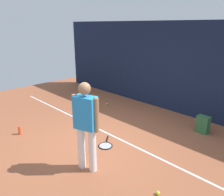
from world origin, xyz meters
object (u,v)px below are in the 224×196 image
object	(u,v)px
tennis_racket	(106,145)
tennis_ball_near_player	(107,104)
tennis_ball_by_fence	(89,119)
tennis_ball_far_left	(158,193)
water_bottle	(20,130)
tennis_ball_mid_court	(85,107)
tennis_player	(86,122)
backpack	(203,125)

from	to	relation	value
tennis_racket	tennis_ball_near_player	xyz separation A→B (m)	(-1.93, 1.86, 0.02)
tennis_ball_by_fence	tennis_ball_far_left	size ratio (longest dim) A/B	1.00
tennis_racket	water_bottle	distance (m)	2.24
tennis_ball_mid_court	water_bottle	world-z (taller)	water_bottle
tennis_ball_near_player	water_bottle	size ratio (longest dim) A/B	0.31
tennis_player	tennis_racket	distance (m)	1.31
tennis_ball_far_left	water_bottle	world-z (taller)	water_bottle
tennis_racket	water_bottle	world-z (taller)	water_bottle
tennis_ball_by_fence	backpack	bearing A→B (deg)	31.45
tennis_ball_mid_court	tennis_player	bearing A→B (deg)	-36.85
tennis_ball_near_player	tennis_ball_mid_court	size ratio (longest dim) A/B	1.00
tennis_racket	backpack	size ratio (longest dim) A/B	1.33
tennis_ball_near_player	tennis_ball_mid_court	bearing A→B (deg)	-112.71
tennis_racket	water_bottle	bearing A→B (deg)	-98.39
backpack	water_bottle	size ratio (longest dim) A/B	2.10
tennis_ball_near_player	tennis_ball_by_fence	xyz separation A→B (m)	(0.55, -1.25, 0.00)
tennis_ball_near_player	tennis_ball_by_fence	distance (m)	1.36
backpack	water_bottle	bearing A→B (deg)	49.17
tennis_player	tennis_ball_mid_court	size ratio (longest dim) A/B	25.76
tennis_ball_mid_court	backpack	bearing A→B (deg)	17.33
backpack	tennis_player	bearing A→B (deg)	76.30
tennis_player	tennis_ball_far_left	distance (m)	1.67
backpack	tennis_ball_near_player	distance (m)	3.20
tennis_racket	tennis_player	bearing A→B (deg)	-14.89
tennis_ball_by_fence	water_bottle	world-z (taller)	water_bottle
tennis_ball_far_left	tennis_player	bearing A→B (deg)	-164.35
backpack	tennis_ball_near_player	bearing A→B (deg)	8.75
tennis_ball_near_player	tennis_ball_far_left	world-z (taller)	same
backpack	tennis_ball_mid_court	bearing A→B (deg)	19.69
backpack	tennis_ball_far_left	bearing A→B (deg)	102.20
water_bottle	tennis_player	bearing A→B (deg)	8.25
tennis_ball_mid_court	tennis_ball_far_left	xyz separation A→B (m)	(3.94, -1.58, 0.00)
tennis_ball_by_fence	tennis_ball_mid_court	distance (m)	1.00
tennis_ball_far_left	water_bottle	bearing A→B (deg)	-168.97
tennis_ball_near_player	tennis_ball_by_fence	size ratio (longest dim) A/B	1.00
tennis_ball_far_left	tennis_ball_mid_court	bearing A→B (deg)	158.18
tennis_player	tennis_ball_far_left	xyz separation A→B (m)	(1.34, 0.37, -0.93)
water_bottle	tennis_ball_far_left	bearing A→B (deg)	11.03
tennis_player	tennis_ball_near_player	world-z (taller)	tennis_player
backpack	tennis_racket	bearing A→B (deg)	62.98
tennis_racket	tennis_ball_mid_court	xyz separation A→B (m)	(-2.23, 1.13, 0.02)
tennis_ball_near_player	tennis_ball_mid_court	distance (m)	0.79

